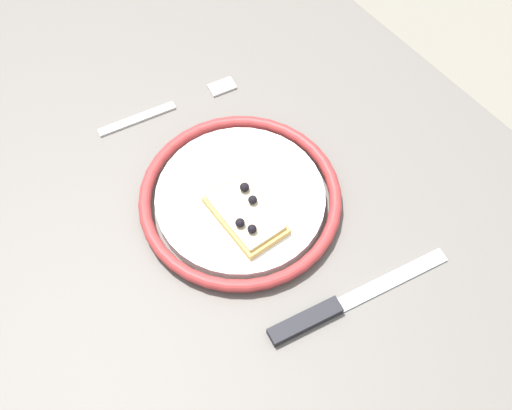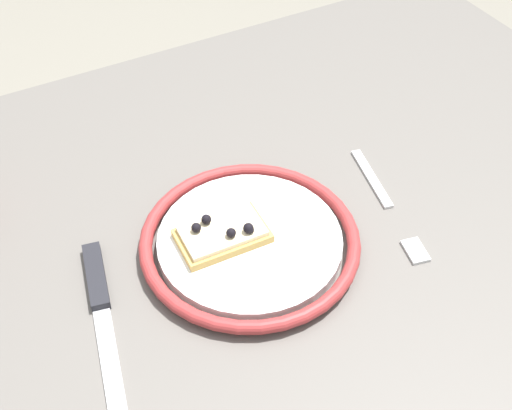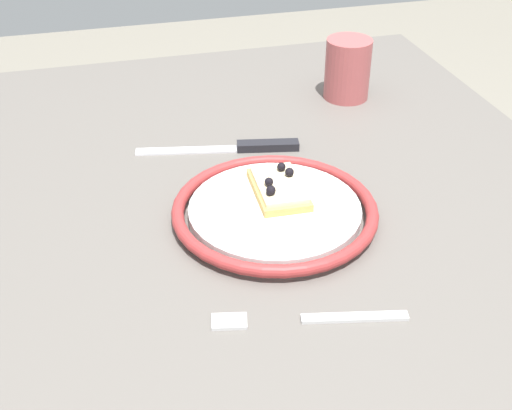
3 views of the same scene
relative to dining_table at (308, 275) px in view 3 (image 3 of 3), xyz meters
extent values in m
cube|color=#5B5651|center=(0.00, 0.00, 0.06)|extent=(1.19, 0.80, 0.04)
cylinder|color=#4C4742|center=(0.53, -0.34, -0.31)|extent=(0.05, 0.05, 0.71)
cylinder|color=#4C4742|center=(0.53, 0.34, -0.31)|extent=(0.05, 0.05, 0.71)
cylinder|color=white|center=(0.02, 0.04, 0.09)|extent=(0.21, 0.21, 0.02)
torus|color=maroon|center=(0.02, 0.04, 0.09)|extent=(0.25, 0.25, 0.02)
cube|color=tan|center=(0.05, 0.03, 0.10)|extent=(0.10, 0.06, 0.01)
cube|color=beige|center=(0.05, 0.03, 0.11)|extent=(0.09, 0.06, 0.01)
sphere|color=black|center=(0.05, 0.04, 0.12)|extent=(0.01, 0.01, 0.01)
sphere|color=black|center=(0.03, 0.04, 0.12)|extent=(0.01, 0.01, 0.01)
sphere|color=black|center=(0.06, 0.01, 0.12)|extent=(0.01, 0.01, 0.01)
sphere|color=black|center=(0.08, 0.02, 0.12)|extent=(0.01, 0.01, 0.01)
sphere|color=black|center=(0.03, 0.05, 0.12)|extent=(0.01, 0.01, 0.01)
cube|color=silver|center=(0.22, 0.11, 0.08)|extent=(0.05, 0.15, 0.00)
cube|color=black|center=(0.19, 0.00, 0.09)|extent=(0.04, 0.09, 0.01)
cube|color=silver|center=(-0.17, 0.01, 0.08)|extent=(0.03, 0.11, 0.00)
cube|color=silver|center=(-0.14, 0.14, 0.08)|extent=(0.03, 0.04, 0.00)
cylinder|color=#A54C4C|center=(0.34, -0.18, 0.13)|extent=(0.07, 0.07, 0.10)
camera|label=1|loc=(0.38, -0.22, 0.82)|focal=47.73mm
camera|label=2|loc=(0.25, 0.48, 0.66)|focal=46.02mm
camera|label=3|loc=(-0.63, 0.24, 0.56)|focal=47.09mm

